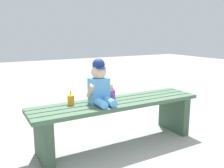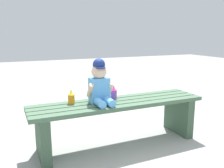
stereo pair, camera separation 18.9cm
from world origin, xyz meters
name	(u,v)px [view 1 (the left image)]	position (x,y,z in m)	size (l,w,h in m)	color
ground_plane	(118,143)	(0.00, 0.00, 0.00)	(16.00, 16.00, 0.00)	#999993
park_bench	(118,115)	(0.00, 0.00, 0.30)	(1.66, 0.39, 0.43)	#47664C
child_figure	(100,84)	(-0.19, 0.01, 0.61)	(0.23, 0.27, 0.40)	#59A5E5
sippy_cup_left	(71,98)	(-0.43, 0.10, 0.49)	(0.06, 0.06, 0.12)	orange
sippy_cup_right	(112,93)	(-0.01, 0.10, 0.49)	(0.06, 0.06, 0.12)	#8C4CCC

